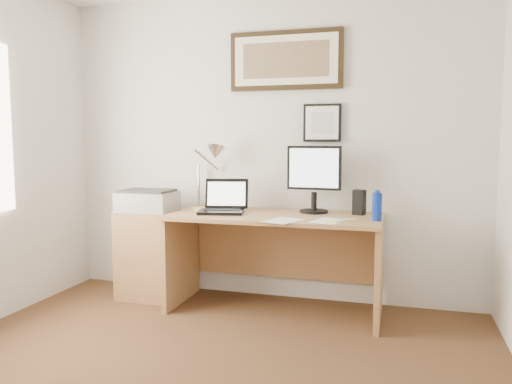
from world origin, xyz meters
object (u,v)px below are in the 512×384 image
(side_cabinet, at_px, (152,254))
(lcd_monitor, at_px, (314,176))
(printer, at_px, (148,201))
(laptop, at_px, (223,205))
(water_bottle, at_px, (377,207))
(desk, at_px, (277,243))
(book, at_px, (194,211))

(side_cabinet, relative_size, lcd_monitor, 1.40)
(side_cabinet, height_order, printer, printer)
(laptop, height_order, printer, laptop)
(laptop, distance_m, lcd_monitor, 0.74)
(water_bottle, height_order, laptop, laptop)
(desk, distance_m, laptop, 0.52)
(lcd_monitor, xyz_separation_m, printer, (-1.35, -0.16, -0.22))
(side_cabinet, distance_m, water_bottle, 1.89)
(book, height_order, laptop, laptop)
(desk, bearing_deg, water_bottle, -11.90)
(water_bottle, bearing_deg, book, 178.49)
(side_cabinet, bearing_deg, book, -11.56)
(side_cabinet, bearing_deg, water_bottle, -3.89)
(lcd_monitor, bearing_deg, desk, -160.59)
(printer, bearing_deg, desk, 3.69)
(laptop, relative_size, printer, 0.87)
(side_cabinet, xyz_separation_m, desk, (1.07, 0.04, 0.15))
(water_bottle, height_order, desk, water_bottle)
(desk, xyz_separation_m, printer, (-1.08, -0.07, 0.30))
(book, bearing_deg, lcd_monitor, 13.40)
(printer, bearing_deg, side_cabinet, 74.64)
(water_bottle, height_order, lcd_monitor, lcd_monitor)
(side_cabinet, xyz_separation_m, laptop, (0.66, -0.05, 0.44))
(book, distance_m, desk, 0.70)
(desk, relative_size, printer, 3.64)
(book, bearing_deg, desk, 10.80)
(desk, xyz_separation_m, laptop, (-0.41, -0.09, 0.29))
(lcd_monitor, distance_m, printer, 1.37)
(side_cabinet, xyz_separation_m, water_bottle, (1.83, -0.12, 0.48))
(desk, bearing_deg, book, -169.20)
(laptop, distance_m, printer, 0.67)
(laptop, bearing_deg, side_cabinet, 175.28)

